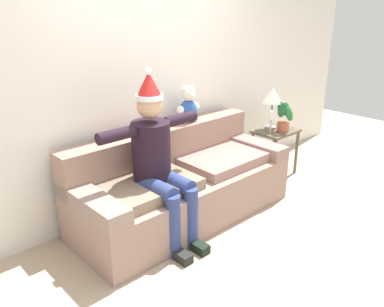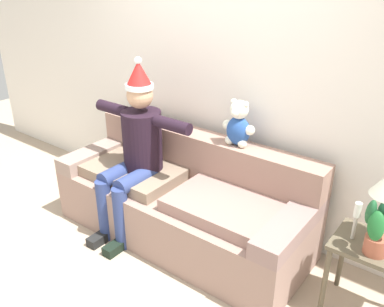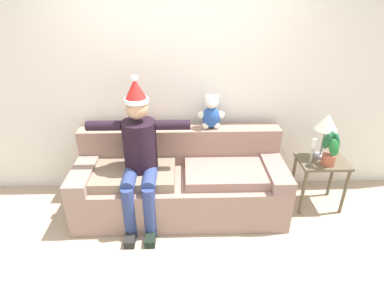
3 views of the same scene
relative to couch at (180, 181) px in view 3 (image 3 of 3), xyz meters
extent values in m
plane|color=tan|center=(0.00, -1.03, -0.34)|extent=(10.00, 10.00, 0.00)
cube|color=white|center=(0.00, 0.52, 1.01)|extent=(7.00, 0.10, 2.70)
cube|color=gray|center=(0.00, -0.05, -0.11)|extent=(2.23, 0.88, 0.47)
cube|color=#9B7767|center=(0.00, 0.27, 0.33)|extent=(2.23, 0.24, 0.40)
cube|color=gray|center=(-1.01, -0.05, 0.19)|extent=(0.22, 0.88, 0.13)
cube|color=gray|center=(1.01, -0.05, 0.19)|extent=(0.22, 0.88, 0.13)
cube|color=#87725E|center=(-0.50, -0.10, 0.18)|extent=(0.89, 0.62, 0.10)
cube|color=gray|center=(0.50, -0.10, 0.18)|extent=(0.89, 0.62, 0.10)
cylinder|color=black|center=(-0.40, -0.07, 0.49)|extent=(0.34, 0.34, 0.52)
sphere|color=tan|center=(-0.40, -0.07, 0.89)|extent=(0.22, 0.22, 0.22)
cylinder|color=white|center=(-0.40, -0.07, 0.96)|extent=(0.23, 0.23, 0.04)
cone|color=red|center=(-0.40, -0.07, 1.07)|extent=(0.21, 0.21, 0.20)
sphere|color=white|center=(-0.40, -0.07, 1.17)|extent=(0.06, 0.06, 0.06)
cylinder|color=navy|center=(-0.50, -0.27, 0.23)|extent=(0.14, 0.40, 0.14)
cylinder|color=navy|center=(-0.50, -0.47, -0.06)|extent=(0.13, 0.13, 0.57)
cube|color=black|center=(-0.50, -0.55, -0.30)|extent=(0.10, 0.24, 0.08)
cylinder|color=navy|center=(-0.30, -0.27, 0.23)|extent=(0.14, 0.40, 0.14)
cylinder|color=navy|center=(-0.30, -0.47, -0.06)|extent=(0.13, 0.13, 0.57)
cube|color=black|center=(-0.30, -0.55, -0.30)|extent=(0.10, 0.24, 0.08)
cylinder|color=black|center=(-0.74, -0.07, 0.71)|extent=(0.34, 0.10, 0.10)
cylinder|color=black|center=(-0.06, -0.07, 0.71)|extent=(0.34, 0.10, 0.10)
ellipsoid|color=#274D98|center=(0.35, 0.27, 0.65)|extent=(0.20, 0.16, 0.24)
sphere|color=white|center=(0.35, 0.27, 0.83)|extent=(0.15, 0.15, 0.15)
sphere|color=white|center=(0.35, 0.21, 0.82)|extent=(0.07, 0.07, 0.07)
sphere|color=white|center=(0.29, 0.27, 0.88)|extent=(0.05, 0.05, 0.05)
sphere|color=white|center=(0.40, 0.27, 0.88)|extent=(0.05, 0.05, 0.05)
sphere|color=white|center=(0.24, 0.27, 0.68)|extent=(0.08, 0.08, 0.08)
sphere|color=white|center=(0.29, 0.24, 0.56)|extent=(0.08, 0.08, 0.08)
sphere|color=white|center=(0.45, 0.27, 0.68)|extent=(0.08, 0.08, 0.08)
sphere|color=white|center=(0.41, 0.24, 0.56)|extent=(0.08, 0.08, 0.08)
cube|color=brown|center=(1.55, 0.01, 0.22)|extent=(0.52, 0.40, 0.03)
cylinder|color=brown|center=(1.33, -0.16, -0.07)|extent=(0.04, 0.04, 0.55)
cylinder|color=brown|center=(1.78, -0.16, -0.07)|extent=(0.04, 0.04, 0.55)
cylinder|color=brown|center=(1.33, 0.18, -0.07)|extent=(0.04, 0.04, 0.55)
cylinder|color=brown|center=(1.78, 0.18, -0.07)|extent=(0.04, 0.04, 0.55)
cylinder|color=gray|center=(1.55, 0.09, 0.25)|extent=(0.14, 0.14, 0.03)
cylinder|color=gray|center=(1.55, 0.09, 0.42)|extent=(0.02, 0.02, 0.30)
cone|color=beige|center=(1.55, 0.09, 0.65)|extent=(0.24, 0.24, 0.18)
cylinder|color=#A7563D|center=(1.56, -0.08, 0.30)|extent=(0.14, 0.14, 0.12)
ellipsoid|color=#1B5C34|center=(1.61, -0.08, 0.50)|extent=(0.08, 0.15, 0.20)
ellipsoid|color=#215938|center=(1.57, -0.03, 0.51)|extent=(0.12, 0.12, 0.19)
ellipsoid|color=#1B522B|center=(1.50, -0.09, 0.52)|extent=(0.09, 0.14, 0.20)
ellipsoid|color=#1E642A|center=(1.55, -0.16, 0.48)|extent=(0.13, 0.12, 0.20)
cylinder|color=beige|center=(1.41, -0.01, 0.32)|extent=(0.02, 0.02, 0.17)
cylinder|color=white|center=(1.41, -0.01, 0.46)|extent=(0.04, 0.04, 0.10)
camera|label=1|loc=(-2.35, -2.70, 1.70)|focal=37.28mm
camera|label=2|loc=(1.90, -2.39, 1.87)|focal=38.38mm
camera|label=3|loc=(0.04, -2.99, 1.95)|focal=30.06mm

